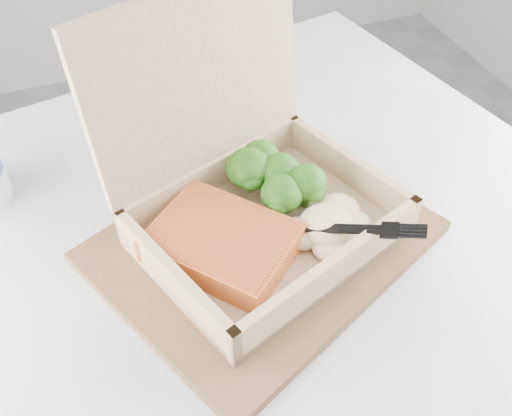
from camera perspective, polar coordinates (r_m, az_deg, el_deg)
name	(u,v)px	position (r m, az deg, el deg)	size (l,w,h in m)	color
cafe_table	(265,340)	(0.75, 0.86, -13.02)	(0.90, 0.90, 0.72)	black
serving_tray	(263,242)	(0.60, 0.66, -3.39)	(0.32, 0.25, 0.01)	brown
takeout_container	(245,179)	(0.57, -1.09, 2.87)	(0.30, 0.29, 0.23)	tan
salmon_fillet	(223,242)	(0.56, -3.37, -3.45)	(0.10, 0.13, 0.03)	orange
broccoli_pile	(280,177)	(0.61, 2.39, 3.10)	(0.12, 0.12, 0.04)	#2F791A
mashed_potatoes	(327,225)	(0.57, 7.10, -1.73)	(0.09, 0.08, 0.03)	beige
plastic_fork	(308,224)	(0.56, 5.24, -1.65)	(0.13, 0.10, 0.03)	black
receipt	(217,147)	(0.72, -3.94, 6.14)	(0.08, 0.15, 0.00)	white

